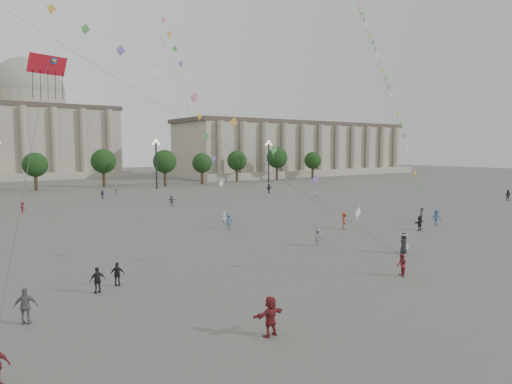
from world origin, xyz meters
TOP-DOWN VIEW (x-y plane):
  - ground at (0.00, 0.00)m, footprint 360.00×360.00m
  - hall_east at (75.00, 93.89)m, footprint 84.00×26.22m
  - hall_central at (0.00, 129.22)m, footprint 48.30×34.30m
  - tree_row at (0.00, 78.00)m, footprint 137.12×5.12m
  - lamp_post_mid_east at (15.00, 70.00)m, footprint 2.00×0.90m
  - lamp_post_far_east at (45.00, 70.00)m, footprint 2.00×0.90m
  - person_crowd_0 at (-0.53, 56.72)m, footprint 0.99×0.89m
  - person_crowd_3 at (17.81, 6.97)m, footprint 1.46×0.51m
  - person_crowd_4 at (4.12, 63.80)m, footprint 1.74×1.37m
  - person_crowd_6 at (3.68, 7.42)m, footprint 1.15×0.84m
  - person_crowd_7 at (30.46, 36.93)m, footprint 1.53×0.81m
  - person_crowd_8 at (11.92, 12.14)m, footprint 1.26×1.33m
  - person_crowd_9 at (29.12, 48.65)m, footprint 1.73×0.97m
  - person_crowd_12 at (5.29, 41.46)m, footprint 1.51×1.09m
  - person_crowd_13 at (2.51, 21.54)m, footprint 0.67×0.71m
  - person_crowd_14 at (22.07, 7.79)m, footprint 1.35×1.12m
  - person_crowd_15 at (53.65, 15.34)m, footprint 0.85×1.00m
  - person_crowd_17 at (-14.41, 45.67)m, footprint 0.95×1.14m
  - tourist_1 at (-14.72, 6.09)m, footprint 0.95×0.76m
  - tourist_2 at (-11.47, -5.66)m, footprint 1.77×0.65m
  - tourist_3 at (-20.50, 2.43)m, footprint 1.16×0.76m
  - tourist_4 at (-16.17, 5.34)m, footprint 0.94×0.42m
  - kite_flyer_0 at (1.74, -2.93)m, footprint 0.91×0.96m
  - kite_flyer_1 at (1.74, 19.27)m, footprint 1.21×0.85m
  - kite_flyer_2 at (23.63, 10.70)m, footprint 0.93×0.81m
  - hat_person at (7.60, 1.30)m, footprint 1.00×0.92m
  - dragon_kite at (-18.26, 6.50)m, footprint 3.22×5.67m
  - kite_train_east at (32.28, 25.05)m, footprint 16.80×26.89m

SIDE VIEW (x-z plane):
  - ground at x=0.00m, z-range 0.00..0.00m
  - tourist_1 at x=-14.72m, z-range 0.00..1.50m
  - person_crowd_17 at x=-14.41m, z-range 0.00..1.53m
  - person_crowd_3 at x=17.81m, z-range 0.00..1.56m
  - kite_flyer_0 at x=1.74m, z-range 0.00..1.56m
  - person_crowd_7 at x=30.46m, z-range 0.00..1.57m
  - person_crowd_12 at x=5.29m, z-range 0.00..1.58m
  - tourist_4 at x=-16.17m, z-range 0.00..1.59m
  - person_crowd_6 at x=3.68m, z-range 0.00..1.59m
  - person_crowd_0 at x=-0.53m, z-range 0.00..1.61m
  - kite_flyer_2 at x=23.63m, z-range 0.00..1.63m
  - person_crowd_13 at x=2.51m, z-range 0.00..1.64m
  - kite_flyer_1 at x=1.74m, z-range 0.00..1.70m
  - person_crowd_9 at x=29.12m, z-range 0.00..1.78m
  - hat_person at x=7.60m, z-range 0.04..1.75m
  - person_crowd_15 at x=53.65m, z-range 0.00..1.80m
  - person_crowd_8 at x=11.92m, z-range 0.00..1.81m
  - person_crowd_14 at x=22.07m, z-range 0.00..1.81m
  - tourist_3 at x=-20.50m, z-range 0.00..1.84m
  - person_crowd_4 at x=4.12m, z-range 0.00..1.85m
  - tourist_2 at x=-11.47m, z-range 0.00..1.88m
  - tree_row at x=0.00m, z-range 1.39..9.39m
  - lamp_post_mid_east at x=15.00m, z-range 2.03..12.68m
  - lamp_post_far_east at x=45.00m, z-range 2.03..12.68m
  - hall_east at x=75.00m, z-range -0.17..17.03m
  - dragon_kite at x=-18.26m, z-range 4.58..20.71m
  - hall_central at x=0.00m, z-range -3.52..31.98m
  - kite_train_east at x=32.28m, z-range -2.67..45.76m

